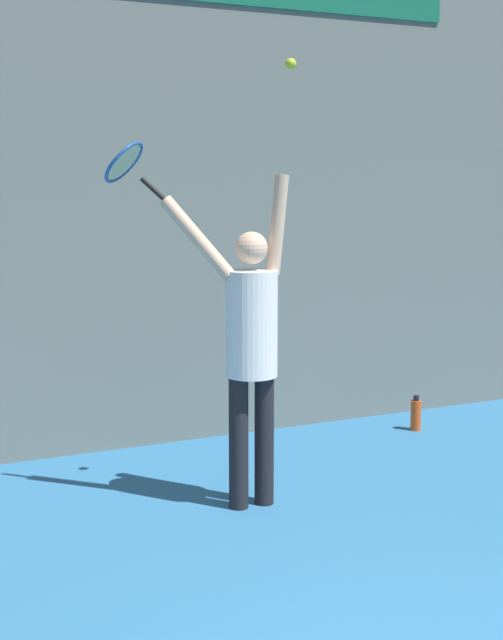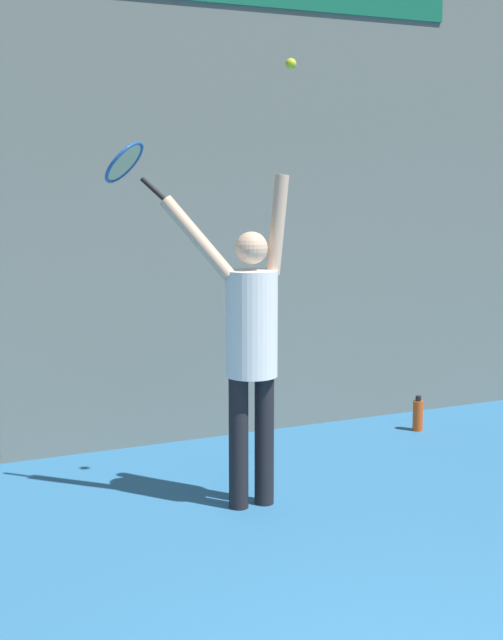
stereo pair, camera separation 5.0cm
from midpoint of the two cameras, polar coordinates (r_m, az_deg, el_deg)
The scene contains 5 objects.
back_wall at distance 7.11m, azimuth -9.05°, elevation 11.62°, with size 18.00×0.10×5.00m.
tennis_player at distance 5.79m, azimuth -0.32°, elevation -1.20°, with size 0.80×0.50×2.19m.
tennis_racket at distance 5.88m, azimuth -8.29°, elevation 9.84°, with size 0.43×0.41×0.39m.
tennis_ball at distance 5.77m, azimuth 2.27°, elevation 16.06°, with size 0.07×0.07×0.07m.
water_bottle at distance 7.91m, azimuth 10.29°, elevation -5.97°, with size 0.09×0.09×0.31m.
Camera 1 is at (-2.00, -2.21, 2.16)m, focal length 50.00 mm.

